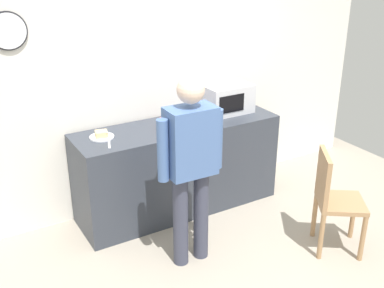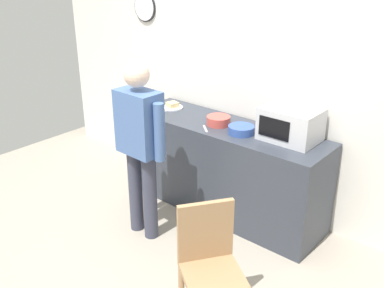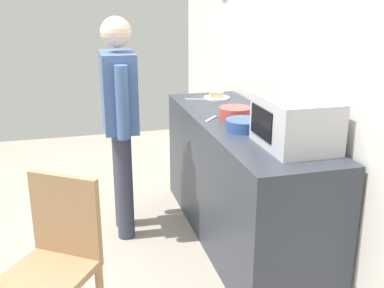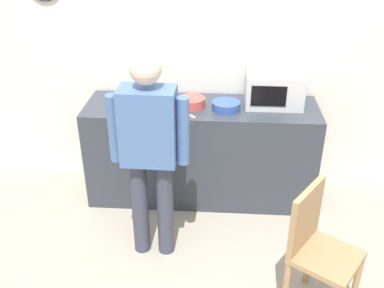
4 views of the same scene
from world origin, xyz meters
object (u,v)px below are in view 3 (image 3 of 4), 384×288
object	(u,v)px
salad_bowl	(235,113)
person_standing	(120,112)
microwave	(295,123)
wooden_chair	(57,257)
cereal_bowl	(244,125)
sandwich_plate	(217,96)
fork_utensil	(211,119)
spoon_utensil	(195,99)

from	to	relation	value
salad_bowl	person_standing	bearing A→B (deg)	-107.36
microwave	wooden_chair	xyz separation A→B (m)	(0.20, -1.41, -0.56)
cereal_bowl	salad_bowl	bearing A→B (deg)	171.39
wooden_chair	sandwich_plate	bearing A→B (deg)	139.39
fork_utensil	person_standing	size ratio (longest dim) A/B	0.10
salad_bowl	fork_utensil	distance (m)	0.18
fork_utensil	person_standing	bearing A→B (deg)	-109.87
microwave	cereal_bowl	xyz separation A→B (m)	(-0.42, -0.16, -0.11)
sandwich_plate	cereal_bowl	bearing A→B (deg)	-7.19
salad_bowl	fork_utensil	size ratio (longest dim) A/B	1.37
sandwich_plate	salad_bowl	size ratio (longest dim) A/B	0.97
microwave	person_standing	size ratio (longest dim) A/B	0.30
salad_bowl	cereal_bowl	distance (m)	0.30
sandwich_plate	salad_bowl	world-z (taller)	salad_bowl
sandwich_plate	salad_bowl	bearing A→B (deg)	-6.56
microwave	cereal_bowl	world-z (taller)	microwave
microwave	salad_bowl	xyz separation A→B (m)	(-0.72, -0.12, -0.11)
fork_utensil	spoon_utensil	world-z (taller)	same
sandwich_plate	spoon_utensil	size ratio (longest dim) A/B	1.33
salad_bowl	cereal_bowl	bearing A→B (deg)	-8.61
fork_utensil	wooden_chair	bearing A→B (deg)	-49.92
salad_bowl	microwave	bearing A→B (deg)	9.13
cereal_bowl	spoon_utensil	distance (m)	0.99
fork_utensil	spoon_utensil	bearing A→B (deg)	174.83
sandwich_plate	fork_utensil	size ratio (longest dim) A/B	1.33
cereal_bowl	person_standing	xyz separation A→B (m)	(-0.56, -0.77, 0.00)
fork_utensil	cereal_bowl	bearing A→B (deg)	21.91
cereal_bowl	wooden_chair	xyz separation A→B (m)	(0.62, -1.25, -0.45)
spoon_utensil	cereal_bowl	bearing A→B (deg)	4.08
microwave	person_standing	xyz separation A→B (m)	(-0.97, -0.93, -0.11)
microwave	salad_bowl	world-z (taller)	microwave
spoon_utensil	microwave	bearing A→B (deg)	9.35
spoon_utensil	wooden_chair	distance (m)	2.04
salad_bowl	cereal_bowl	size ratio (longest dim) A/B	0.95
fork_utensil	wooden_chair	xyz separation A→B (m)	(0.94, -1.12, -0.42)
spoon_utensil	salad_bowl	bearing A→B (deg)	9.58
person_standing	fork_utensil	bearing A→B (deg)	70.13
spoon_utensil	wooden_chair	bearing A→B (deg)	-36.30
sandwich_plate	cereal_bowl	world-z (taller)	cereal_bowl
spoon_utensil	fork_utensil	bearing A→B (deg)	-5.17
wooden_chair	cereal_bowl	bearing A→B (deg)	116.29
microwave	cereal_bowl	distance (m)	0.46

